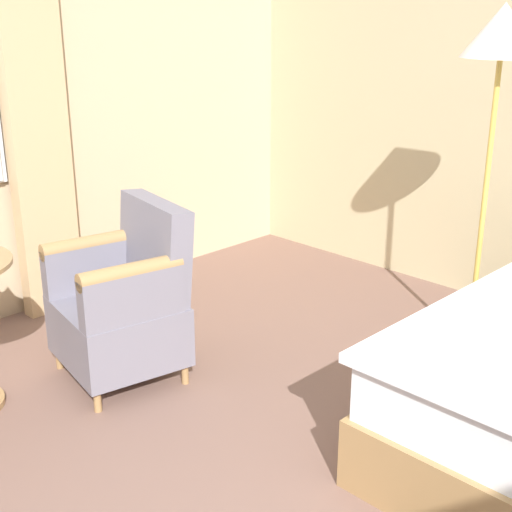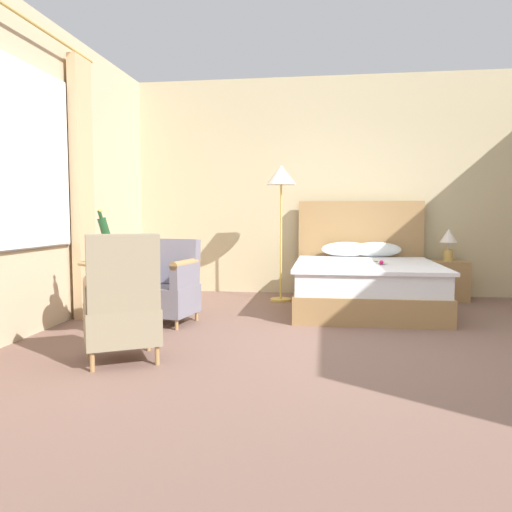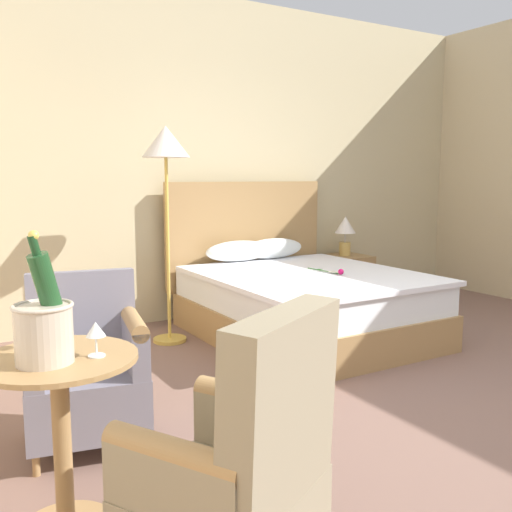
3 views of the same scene
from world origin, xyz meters
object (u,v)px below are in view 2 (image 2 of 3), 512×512
armchair_by_window (167,286)px  armchair_facing_bed (122,306)px  nightstand (447,280)px  side_table_round (112,293)px  bedside_lamp (448,239)px  wine_glass_near_edge (111,249)px  bed (365,281)px  floor_lamp_brass (281,184)px  champagne_bucket (104,246)px  wine_glass_near_bucket (121,252)px

armchair_by_window → armchair_facing_bed: 1.44m
nightstand → side_table_round: 4.47m
armchair_by_window → armchair_facing_bed: size_ratio=0.88×
bedside_lamp → wine_glass_near_edge: bedside_lamp is taller
nightstand → side_table_round: bearing=-143.4°
bed → armchair_by_window: 2.43m
nightstand → bedside_lamp: size_ratio=1.24×
bed → floor_lamp_brass: (-1.07, 0.39, 1.23)m
champagne_bucket → armchair_facing_bed: size_ratio=0.48×
bed → nightstand: bed is taller
side_table_round → bedside_lamp: bearing=36.6°
side_table_round → wine_glass_near_edge: wine_glass_near_edge is taller
floor_lamp_brass → armchair_facing_bed: 3.31m
floor_lamp_brass → wine_glass_near_edge: size_ratio=12.14×
armchair_by_window → nightstand: bearing=30.1°
nightstand → bedside_lamp: 0.55m
floor_lamp_brass → champagne_bucket: size_ratio=3.71×
bedside_lamp → side_table_round: bedside_lamp is taller
bed → wine_glass_near_bucket: size_ratio=15.55×
bedside_lamp → floor_lamp_brass: floor_lamp_brass is taller
bedside_lamp → floor_lamp_brass: (-2.23, -0.40, 0.74)m
armchair_facing_bed → bed: bearing=51.5°
champagne_bucket → floor_lamp_brass: bearing=58.6°
bed → side_table_round: bed is taller
champagne_bucket → bedside_lamp: bearing=36.7°
side_table_round → wine_glass_near_bucket: size_ratio=5.40×
floor_lamp_brass → armchair_by_window: size_ratio=2.02×
floor_lamp_brass → side_table_round: 2.87m
floor_lamp_brass → armchair_facing_bed: (-0.97, -2.96, -1.11)m
wine_glass_near_bucket → floor_lamp_brass: bearing=62.1°
bed → floor_lamp_brass: bearing=160.1°
nightstand → armchair_facing_bed: armchair_facing_bed is taller
bedside_lamp → wine_glass_near_bucket: size_ratio=3.21×
bed → wine_glass_near_bucket: (-2.31, -1.95, 0.49)m
wine_glass_near_edge → armchair_facing_bed: armchair_facing_bed is taller
nightstand → champagne_bucket: bearing=-143.3°
side_table_round → champagne_bucket: bearing=-136.8°
nightstand → armchair_by_window: bearing=-149.9°
floor_lamp_brass → side_table_round: size_ratio=2.50×
floor_lamp_brass → armchair_facing_bed: bearing=-108.2°
champagne_bucket → wine_glass_near_bucket: (0.18, -0.02, -0.05)m
champagne_bucket → wine_glass_near_bucket: 0.18m
nightstand → wine_glass_near_edge: (-3.66, -2.51, 0.56)m
bed → wine_glass_near_bucket: 3.06m
floor_lamp_brass → wine_glass_near_bucket: floor_lamp_brass is taller
champagne_bucket → armchair_by_window: bearing=67.2°
side_table_round → wine_glass_near_bucket: 0.41m
nightstand → bedside_lamp: bearing=-180.0°
bed → floor_lamp_brass: 1.67m
wine_glass_near_edge → armchair_facing_bed: size_ratio=0.15×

